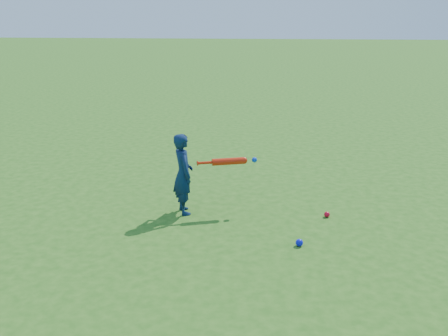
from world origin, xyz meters
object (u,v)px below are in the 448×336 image
Objects in this scene: child at (183,174)px; ground_ball_blue at (299,243)px; bat_swing at (231,161)px; ground_ball_red at (327,214)px.

child is 12.49× the size of ground_ball_blue.
bat_swing is at bearing 130.86° from ground_ball_blue.
ground_ball_blue is at bearing -144.18° from child.
child is 1.79m from ground_ball_red.
ground_ball_blue is 1.36m from bat_swing.
ground_ball_blue is at bearing -66.27° from bat_swing.
bat_swing is (-1.17, 0.11, 0.60)m from ground_ball_red.
child is 1.64m from ground_ball_blue.
ground_ball_blue is (1.36, -0.80, -0.45)m from child.
ground_ball_red is 1.31m from bat_swing.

